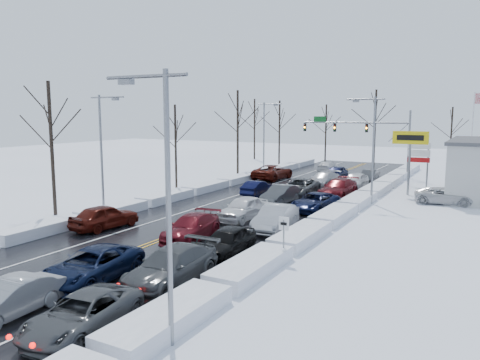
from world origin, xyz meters
The scene contains 43 objects.
ground centered at (0.00, 0.00, 0.00)m, with size 160.00×160.00×0.00m, color white.
road_surface centered at (0.00, 2.00, 0.01)m, with size 14.00×84.00×0.01m, color black.
snow_bank_left centered at (-7.60, 2.00, 0.00)m, with size 1.87×72.00×0.72m, color white.
snow_bank_right centered at (7.60, 2.00, 0.00)m, with size 1.87×72.00×0.72m, color white.
traffic_signal_mast centered at (3.45, 27.99, 5.48)m, with size 13.28×0.39×8.00m.
tires_plus_sign centered at (10.50, 15.99, 4.99)m, with size 3.20×0.34×6.00m.
used_vehicles_sign centered at (10.50, 22.00, 3.32)m, with size 2.20×0.22×4.65m.
speed_limit_sign centered at (8.20, -8.00, 1.63)m, with size 0.55×0.09×2.35m.
flagpole centered at (15.17, 30.00, 5.93)m, with size 1.87×1.20×10.00m.
streetlight_se centered at (8.30, -18.00, 5.31)m, with size 3.20×0.25×9.00m.
streetlight_ne centered at (8.30, 10.00, 5.31)m, with size 3.20×0.25×9.00m.
streetlight_sw centered at (-8.30, -4.00, 5.31)m, with size 3.20×0.25×9.00m.
streetlight_nw centered at (-8.30, 24.00, 5.31)m, with size 3.20×0.25×9.00m.
tree_left_b centered at (-11.50, -6.00, 6.99)m, with size 4.00×4.00×10.00m.
tree_left_c centered at (-10.50, 8.00, 5.94)m, with size 3.40×3.40×8.50m.
tree_left_d centered at (-11.20, 22.00, 7.33)m, with size 4.20×4.20×10.50m.
tree_left_e centered at (-10.80, 34.00, 6.64)m, with size 3.80×3.80×9.50m.
tree_far_a centered at (-18.00, 40.00, 6.99)m, with size 4.00×4.00×10.00m.
tree_far_b centered at (-6.00, 41.00, 6.29)m, with size 3.60×3.60×9.00m.
tree_far_c centered at (2.00, 39.00, 7.68)m, with size 4.40×4.40×11.00m.
tree_far_d centered at (12.00, 40.50, 5.94)m, with size 3.40×3.40×8.50m.
queued_car_1 centered at (1.83, -19.17, 0.00)m, with size 1.50×4.30×1.42m, color #919498.
queued_car_2 centered at (1.67, -14.91, 0.00)m, with size 2.48×5.39×1.50m, color black.
queued_car_3 centered at (1.59, -6.86, 0.00)m, with size 2.12×5.21×1.51m, color #550B13.
queued_car_4 centered at (1.81, -0.58, 0.00)m, with size 1.99×4.94×1.68m, color white.
queued_car_5 centered at (1.74, 6.26, 0.00)m, with size 1.67×4.78×1.57m, color #3D3F42.
queued_car_6 centered at (1.65, 10.64, 0.00)m, with size 2.65×5.75×1.60m, color #393B3D.
queued_car_7 centered at (1.87, 16.92, 0.00)m, with size 2.16×5.31×1.54m, color #ADAFB6.
queued_car_8 centered at (1.57, 22.30, 0.00)m, with size 1.95×4.84×1.65m, color black.
queued_car_10 centered at (5.21, -18.76, 0.00)m, with size 2.24×4.86×1.35m, color #434648.
queued_car_11 centered at (5.06, -13.44, 0.00)m, with size 2.27×5.59×1.62m, color #3C3E41.
queued_car_12 centered at (5.09, -8.52, 0.00)m, with size 1.82×4.52×1.54m, color black.
queued_car_13 centered at (5.14, -2.29, 0.00)m, with size 1.75×5.03×1.66m, color #AAADB2.
queued_car_14 centered at (5.32, 4.84, 0.00)m, with size 2.36×5.11×1.42m, color black.
queued_car_15 centered at (5.12, 11.60, 0.00)m, with size 2.35×5.77×1.67m, color #550B11.
queued_car_16 centered at (5.21, 17.07, 0.00)m, with size 1.98×4.91×1.67m, color silver.
queued_car_17 centered at (5.35, 22.34, 0.00)m, with size 1.47×4.23×1.39m, color #393B3E.
oncoming_car_0 centered at (-1.90, 9.02, 0.00)m, with size 1.47×4.22×1.39m, color black.
oncoming_car_1 centered at (-5.09, 19.41, 0.00)m, with size 2.86×6.20×1.72m, color #491109.
oncoming_car_2 centered at (-1.82, 29.61, 0.00)m, with size 1.89×4.65×1.35m, color white.
oncoming_car_3 centered at (-5.07, -7.33, 0.00)m, with size 1.94×4.83×1.64m, color #450F09.
parked_car_0 centered at (14.06, 12.86, 0.00)m, with size 2.29×4.97×1.38m, color silver.
parked_car_2 centered at (15.07, 20.57, 0.00)m, with size 1.77×4.41×1.50m, color black.
Camera 1 is at (17.55, -29.73, 7.65)m, focal length 35.00 mm.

